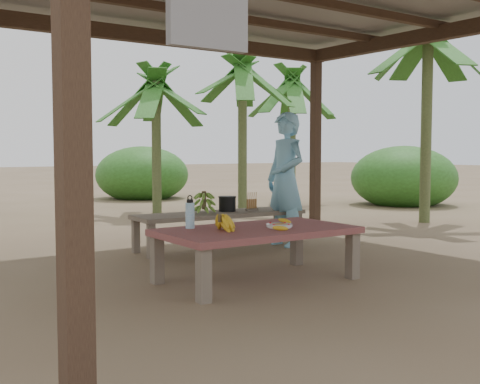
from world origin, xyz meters
TOP-DOWN VIEW (x-y plane):
  - ground at (0.00, 0.00)m, footprint 80.00×80.00m
  - work_table at (-0.40, -0.43)m, footprint 1.82×1.04m
  - bench at (0.36, 1.35)m, footprint 2.23×0.74m
  - ripe_banana_bunch at (-0.80, -0.41)m, footprint 0.31×0.28m
  - plate at (-0.21, -0.53)m, footprint 0.24×0.24m
  - loose_banana_front at (-0.34, -0.70)m, footprint 0.18×0.06m
  - loose_banana_side at (0.04, -0.29)m, footprint 0.08×0.16m
  - water_flask at (-0.92, -0.09)m, footprint 0.08×0.08m
  - green_banana_stalk at (0.13, 1.37)m, footprint 0.26×0.26m
  - cooking_pot at (0.50, 1.40)m, footprint 0.21×0.21m
  - skewer_rack at (0.79, 1.28)m, footprint 0.18×0.09m
  - woman at (1.15, 1.03)m, footprint 0.41×0.62m
  - banana_plant_ne at (3.26, 4.97)m, footprint 1.80×1.80m
  - banana_plant_n at (1.63, 5.53)m, footprint 1.80×1.80m
  - banana_plant_e at (4.65, 1.60)m, footprint 1.80×1.80m
  - banana_plant_far at (5.09, 5.61)m, footprint 1.80×1.80m

SIDE VIEW (x-z plane):
  - ground at x=0.00m, z-range 0.00..0.00m
  - bench at x=0.36m, z-range 0.17..0.62m
  - work_table at x=-0.40m, z-range 0.18..0.68m
  - plate at x=-0.21m, z-range 0.50..0.54m
  - loose_banana_front at x=-0.34m, z-range 0.50..0.54m
  - loose_banana_side at x=0.04m, z-range 0.50..0.54m
  - cooking_pot at x=0.50m, z-range 0.45..0.63m
  - skewer_rack at x=0.79m, z-range 0.45..0.69m
  - ripe_banana_bunch at x=-0.80m, z-range 0.50..0.66m
  - green_banana_stalk at x=0.13m, z-range 0.45..0.74m
  - water_flask at x=-0.92m, z-range 0.47..0.78m
  - woman at x=1.15m, z-range 0.00..1.70m
  - banana_plant_n at x=1.63m, z-range 0.89..3.63m
  - banana_plant_far at x=5.09m, z-range 1.01..4.01m
  - banana_plant_ne at x=3.26m, z-range 1.06..4.15m
  - banana_plant_e at x=4.65m, z-range 1.20..4.58m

